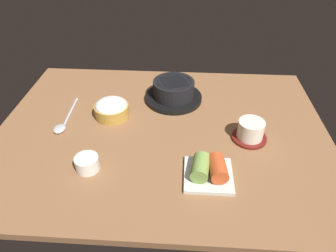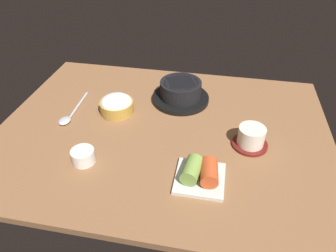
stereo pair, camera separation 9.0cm
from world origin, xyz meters
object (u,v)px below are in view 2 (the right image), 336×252
kimchi_plate (200,174)px  spoon (69,115)px  side_bowl_near (83,156)px  rice_bowl (117,105)px  tea_cup_with_saucer (251,137)px  stone_pot (181,92)px

kimchi_plate → spoon: 47.97cm
kimchi_plate → side_bowl_near: size_ratio=1.97×
side_bowl_near → kimchi_plate: bearing=-1.5°
rice_bowl → kimchi_plate: (29.77, -24.77, -0.67)cm
rice_bowl → tea_cup_with_saucer: (42.25, -8.93, 0.04)cm
rice_bowl → spoon: bearing=-158.3°
stone_pot → rice_bowl: bearing=-150.1°
tea_cup_with_saucer → kimchi_plate: size_ratio=0.82×
rice_bowl → stone_pot: bearing=29.9°
tea_cup_with_saucer → spoon: size_ratio=0.51×
stone_pot → spoon: (-33.35, -16.64, -2.68)cm
stone_pot → tea_cup_with_saucer: 30.50cm
side_bowl_near → spoon: 22.39cm
rice_bowl → kimchi_plate: bearing=-39.8°
kimchi_plate → stone_pot: bearing=106.5°
kimchi_plate → tea_cup_with_saucer: bearing=51.8°
stone_pot → kimchi_plate: size_ratio=1.60×
stone_pot → spoon: 37.37cm
spoon → kimchi_plate: bearing=-23.5°
stone_pot → rice_bowl: size_ratio=1.79×
stone_pot → side_bowl_near: size_ratio=3.15×
tea_cup_with_saucer → rice_bowl: bearing=168.1°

